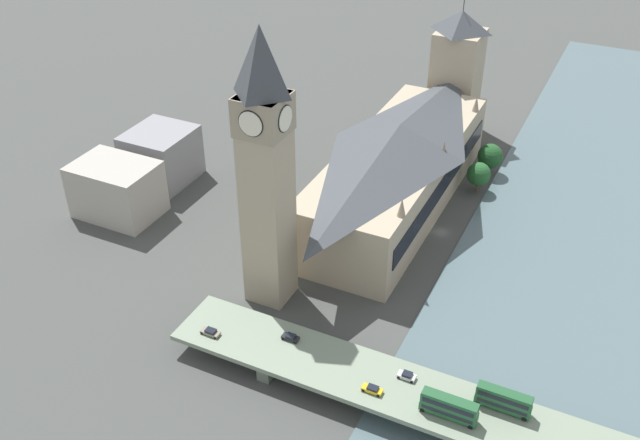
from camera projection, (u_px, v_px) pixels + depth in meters
ground_plane at (441, 232)px, 205.49m from camera, size 600.00×600.00×0.00m
river_water at (572, 265)px, 192.11m from camera, size 61.36×360.00×0.30m
parliament_hall at (398, 166)px, 210.23m from camera, size 28.89×89.10×27.29m
clock_tower at (266, 166)px, 161.65m from camera, size 11.20×11.20×70.30m
victoria_tower at (456, 74)px, 247.71m from camera, size 15.41×15.41×48.05m
road_bridge at (518, 433)px, 139.87m from camera, size 154.72×15.87×5.50m
double_decker_bus_mid at (504, 400)px, 142.01m from camera, size 11.27×2.47×4.98m
double_decker_bus_rear at (449, 407)px, 140.50m from camera, size 11.62×2.61×5.03m
car_northbound_mid at (407, 376)px, 150.16m from camera, size 3.88×1.90×1.50m
car_southbound_lead at (372, 389)px, 147.01m from camera, size 4.36×1.79×1.44m
car_southbound_mid at (210, 332)px, 161.43m from camera, size 4.53×1.93×1.42m
car_southbound_extra at (290, 337)px, 160.02m from camera, size 3.94×1.85×1.37m
city_block_west at (117, 189)px, 209.57m from camera, size 23.88×17.21×16.39m
city_block_center at (161, 156)px, 226.41m from camera, size 18.75×20.13×16.82m
tree_embankment_near at (479, 174)px, 220.87m from camera, size 7.41×7.41×10.01m
tree_embankment_mid at (490, 156)px, 229.86m from camera, size 8.10×8.10×10.69m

